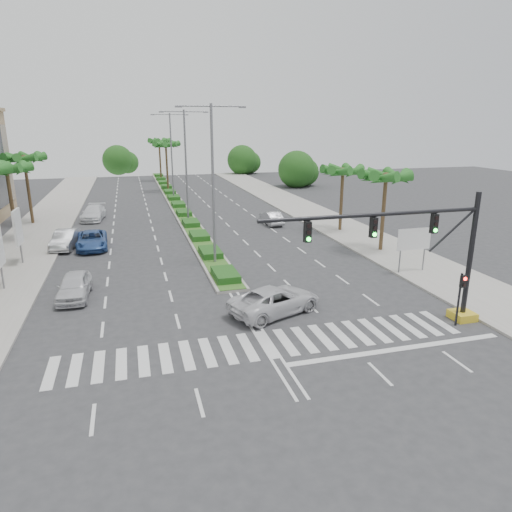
# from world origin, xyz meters

# --- Properties ---
(ground) EXTENTS (160.00, 160.00, 0.00)m
(ground) POSITION_xyz_m (0.00, 0.00, 0.00)
(ground) COLOR #333335
(ground) RESTS_ON ground
(footpath_right) EXTENTS (6.00, 120.00, 0.15)m
(footpath_right) POSITION_xyz_m (15.20, 20.00, 0.07)
(footpath_right) COLOR gray
(footpath_right) RESTS_ON ground
(footpath_left) EXTENTS (6.00, 120.00, 0.15)m
(footpath_left) POSITION_xyz_m (-15.20, 20.00, 0.07)
(footpath_left) COLOR gray
(footpath_left) RESTS_ON ground
(median) EXTENTS (2.20, 75.00, 0.20)m
(median) POSITION_xyz_m (0.00, 45.00, 0.10)
(median) COLOR gray
(median) RESTS_ON ground
(median_grass) EXTENTS (1.80, 75.00, 0.04)m
(median_grass) POSITION_xyz_m (0.00, 45.00, 0.22)
(median_grass) COLOR #395A1F
(median_grass) RESTS_ON median
(signal_gantry) EXTENTS (12.60, 1.20, 7.20)m
(signal_gantry) POSITION_xyz_m (9.27, -0.00, 3.46)
(signal_gantry) COLOR gold
(signal_gantry) RESTS_ON ground
(pedestrian_signal) EXTENTS (0.28, 0.36, 3.00)m
(pedestrian_signal) POSITION_xyz_m (10.60, -0.68, 2.04)
(pedestrian_signal) COLOR black
(pedestrian_signal) RESTS_ON ground
(direction_sign) EXTENTS (2.70, 0.11, 3.40)m
(direction_sign) POSITION_xyz_m (13.50, 7.99, 2.45)
(direction_sign) COLOR slate
(direction_sign) RESTS_ON ground
(billboard_far) EXTENTS (0.18, 2.10, 4.35)m
(billboard_far) POSITION_xyz_m (-14.50, 18.00, 2.96)
(billboard_far) COLOR slate
(billboard_far) RESTS_ON ground
(palm_left_far) EXTENTS (4.57, 4.68, 7.35)m
(palm_left_far) POSITION_xyz_m (-16.50, 26.00, 6.50)
(palm_left_far) COLOR brown
(palm_left_far) RESTS_ON ground
(palm_left_end) EXTENTS (4.57, 4.68, 7.75)m
(palm_left_end) POSITION_xyz_m (-16.50, 34.00, 6.88)
(palm_left_end) COLOR brown
(palm_left_end) RESTS_ON ground
(palm_right_near) EXTENTS (4.57, 4.68, 7.05)m
(palm_right_near) POSITION_xyz_m (14.50, 14.00, 6.20)
(palm_right_near) COLOR brown
(palm_right_near) RESTS_ON ground
(palm_right_far) EXTENTS (4.57, 4.68, 6.75)m
(palm_right_far) POSITION_xyz_m (14.50, 22.00, 5.91)
(palm_right_far) COLOR brown
(palm_right_far) RESTS_ON ground
(palm_median_a) EXTENTS (4.57, 4.68, 8.05)m
(palm_median_a) POSITION_xyz_m (0.00, 55.00, 7.17)
(palm_median_a) COLOR brown
(palm_median_a) RESTS_ON ground
(palm_median_b) EXTENTS (4.57, 4.68, 8.05)m
(palm_median_b) POSITION_xyz_m (0.00, 70.00, 7.17)
(palm_median_b) COLOR brown
(palm_median_b) RESTS_ON ground
(streetlight_near) EXTENTS (5.10, 0.25, 12.00)m
(streetlight_near) POSITION_xyz_m (0.00, 14.00, 6.81)
(streetlight_near) COLOR slate
(streetlight_near) RESTS_ON ground
(streetlight_mid) EXTENTS (5.10, 0.25, 12.00)m
(streetlight_mid) POSITION_xyz_m (0.00, 30.00, 6.81)
(streetlight_mid) COLOR slate
(streetlight_mid) RESTS_ON ground
(streetlight_far) EXTENTS (5.10, 0.25, 12.00)m
(streetlight_far) POSITION_xyz_m (0.00, 46.00, 6.81)
(streetlight_far) COLOR slate
(streetlight_far) RESTS_ON ground
(car_parked_a) EXTENTS (2.06, 4.67, 1.56)m
(car_parked_a) POSITION_xyz_m (-9.84, 9.35, 0.78)
(car_parked_a) COLOR silver
(car_parked_a) RESTS_ON ground
(car_parked_b) EXTENTS (2.35, 5.09, 1.62)m
(car_parked_b) POSITION_xyz_m (-11.80, 22.26, 0.81)
(car_parked_b) COLOR #B3B4B8
(car_parked_b) RESTS_ON ground
(car_parked_c) EXTENTS (2.75, 5.57, 1.52)m
(car_parked_c) POSITION_xyz_m (-9.55, 21.59, 0.76)
(car_parked_c) COLOR #315496
(car_parked_c) RESTS_ON ground
(car_parked_d) EXTENTS (2.88, 5.74, 1.60)m
(car_parked_d) POSITION_xyz_m (-10.19, 34.70, 0.80)
(car_parked_d) COLOR white
(car_parked_d) RESTS_ON ground
(car_crossing) EXTENTS (6.21, 4.53, 1.57)m
(car_crossing) POSITION_xyz_m (1.62, 3.70, 0.78)
(car_crossing) COLOR silver
(car_crossing) RESTS_ON ground
(car_right) EXTENTS (1.71, 4.42, 1.43)m
(car_right) POSITION_xyz_m (8.67, 26.97, 0.72)
(car_right) COLOR #A8A9AD
(car_right) RESTS_ON ground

